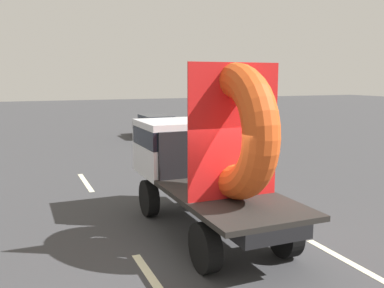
# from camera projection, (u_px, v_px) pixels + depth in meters

# --- Properties ---
(ground_plane) EXTENTS (120.00, 120.00, 0.00)m
(ground_plane) POSITION_uv_depth(u_px,v_px,m) (233.00, 250.00, 8.44)
(ground_plane) COLOR #38383A
(flatbed_truck) EXTENTS (2.02, 5.33, 3.72)m
(flatbed_truck) POSITION_uv_depth(u_px,v_px,m) (202.00, 154.00, 9.37)
(flatbed_truck) COLOR black
(flatbed_truck) RESTS_ON ground_plane
(distant_sedan) EXTENTS (1.72, 4.01, 1.31)m
(distant_sedan) POSITION_uv_depth(u_px,v_px,m) (156.00, 126.00, 24.19)
(distant_sedan) COLOR black
(distant_sedan) RESTS_ON ground_plane
(lane_dash_left_near) EXTENTS (0.16, 2.27, 0.01)m
(lane_dash_left_near) POSITION_uv_depth(u_px,v_px,m) (153.00, 281.00, 7.15)
(lane_dash_left_near) COLOR beige
(lane_dash_left_near) RESTS_ON ground_plane
(lane_dash_left_far) EXTENTS (0.16, 2.58, 0.01)m
(lane_dash_left_far) POSITION_uv_depth(u_px,v_px,m) (86.00, 182.00, 13.87)
(lane_dash_left_far) COLOR beige
(lane_dash_left_far) RESTS_ON ground_plane
(lane_dash_right_near) EXTENTS (0.16, 2.49, 0.01)m
(lane_dash_right_near) POSITION_uv_depth(u_px,v_px,m) (353.00, 264.00, 7.78)
(lane_dash_right_near) COLOR beige
(lane_dash_right_near) RESTS_ON ground_plane
(lane_dash_right_far) EXTENTS (0.16, 2.72, 0.01)m
(lane_dash_right_far) POSITION_uv_depth(u_px,v_px,m) (188.00, 174.00, 15.10)
(lane_dash_right_far) COLOR beige
(lane_dash_right_far) RESTS_ON ground_plane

